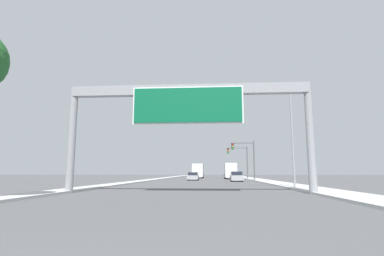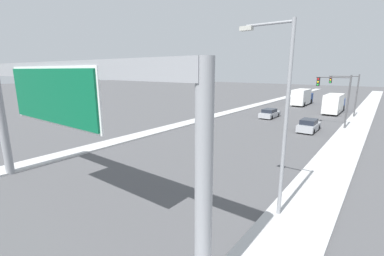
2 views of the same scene
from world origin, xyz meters
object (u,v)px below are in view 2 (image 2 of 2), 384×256
car_near_center (309,126)px  truck_box_primary (334,103)px  traffic_light_near_intersection (338,93)px  street_lamp_right (280,108)px  car_far_center (270,113)px  sign_gantry (56,97)px  truck_box_secondary (302,97)px  traffic_light_mid_block (348,89)px

car_near_center → truck_box_primary: (-0.00, 16.70, 0.92)m
traffic_light_near_intersection → street_lamp_right: 24.04m
car_far_center → car_near_center: (7.00, -5.95, 0.05)m
car_near_center → street_lamp_right: bearing=-81.4°
sign_gantry → truck_box_secondary: 50.49m
car_far_center → traffic_light_mid_block: bearing=41.2°
car_far_center → truck_box_secondary: truck_box_secondary is taller
truck_box_primary → street_lamp_right: street_lamp_right is taller
truck_box_primary → car_near_center: bearing=-90.0°
street_lamp_right → traffic_light_mid_block: bearing=91.8°
truck_box_primary → traffic_light_near_intersection: traffic_light_near_intersection is taller
car_far_center → truck_box_secondary: 18.09m
traffic_light_near_intersection → street_lamp_right: (0.98, -24.00, 1.06)m
sign_gantry → traffic_light_near_intersection: (7.33, 30.09, -1.51)m
car_near_center → street_lamp_right: 20.94m
sign_gantry → traffic_light_mid_block: size_ratio=2.61×
car_near_center → truck_box_secondary: 25.03m
traffic_light_near_intersection → traffic_light_mid_block: size_ratio=1.01×
truck_box_primary → truck_box_secondary: bearing=133.7°
car_far_center → traffic_light_near_intersection: traffic_light_near_intersection is taller
truck_box_primary → traffic_light_mid_block: traffic_light_mid_block is taller
traffic_light_near_intersection → street_lamp_right: size_ratio=0.71×
car_far_center → truck_box_secondary: bearing=90.0°
car_near_center → street_lamp_right: size_ratio=0.47×
traffic_light_near_intersection → traffic_light_mid_block: (-0.09, 10.00, -0.00)m
car_near_center → truck_box_secondary: bearing=106.3°
car_near_center → traffic_light_near_intersection: 5.68m
sign_gantry → car_far_center: (-1.75, 32.22, -5.21)m
truck_box_secondary → street_lamp_right: size_ratio=0.93×
traffic_light_near_intersection → truck_box_secondary: bearing=114.2°
truck_box_secondary → car_near_center: bearing=-73.7°
sign_gantry → car_far_center: sign_gantry is taller
truck_box_primary → street_lamp_right: 37.19m
car_near_center → street_lamp_right: street_lamp_right is taller
sign_gantry → car_far_center: bearing=93.1°
sign_gantry → car_near_center: sign_gantry is taller
truck_box_primary → truck_box_secondary: truck_box_secondary is taller
traffic_light_near_intersection → truck_box_primary: bearing=99.2°
sign_gantry → truck_box_primary: size_ratio=1.92×
truck_box_secondary → street_lamp_right: 45.47m
car_far_center → truck_box_primary: (7.00, 10.74, 0.97)m
car_near_center → truck_box_secondary: truck_box_secondary is taller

